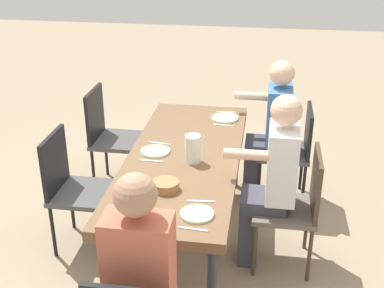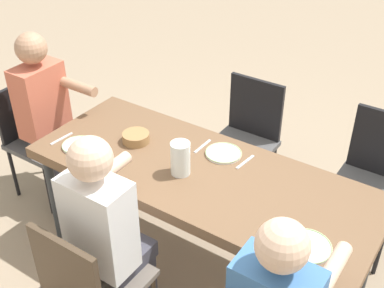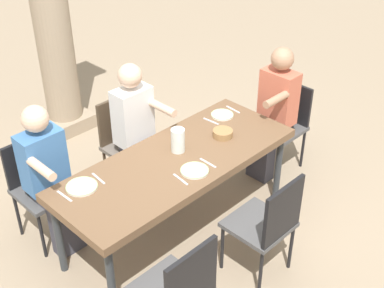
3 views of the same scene
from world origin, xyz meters
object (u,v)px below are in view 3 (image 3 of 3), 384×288
(diner_man_white, at_px, (274,110))
(bread_basket, at_px, (223,133))
(chair_head_east, at_px, (284,120))
(chair_mid_north, at_px, (126,139))
(diner_woman_green, at_px, (138,129))
(chair_west_north, at_px, (39,182))
(stone_column_centre, at_px, (50,9))
(plate_0, at_px, (82,186))
(plate_2, at_px, (222,115))
(dining_table, at_px, (177,166))
(water_pitcher, at_px, (178,141))
(chair_mid_south, at_px, (268,222))
(plate_1, at_px, (195,170))
(diner_guest_third, at_px, (49,176))

(diner_man_white, xyz_separation_m, bread_basket, (-0.76, -0.03, 0.08))
(chair_head_east, height_order, diner_man_white, diner_man_white)
(chair_mid_north, height_order, diner_woman_green, diner_woman_green)
(chair_west_north, distance_m, chair_head_east, 2.39)
(chair_mid_north, distance_m, stone_column_centre, 1.63)
(chair_west_north, height_order, diner_man_white, diner_man_white)
(chair_mid_north, relative_size, plate_0, 3.84)
(chair_mid_north, bearing_deg, plate_2, -44.22)
(dining_table, height_order, diner_woman_green, diner_woman_green)
(chair_west_north, height_order, bread_basket, chair_west_north)
(dining_table, bearing_deg, chair_west_north, 133.88)
(diner_woman_green, relative_size, plate_2, 6.38)
(chair_mid_north, bearing_deg, plate_0, -146.09)
(chair_head_east, distance_m, water_pitcher, 1.41)
(diner_woman_green, relative_size, bread_basket, 7.71)
(chair_head_east, distance_m, diner_man_white, 0.27)
(chair_mid_south, xyz_separation_m, plate_1, (-0.16, 0.61, 0.24))
(diner_woman_green, distance_m, water_pitcher, 0.58)
(diner_man_white, relative_size, water_pitcher, 6.52)
(chair_mid_north, xyz_separation_m, diner_guest_third, (-0.93, -0.21, 0.17))
(chair_mid_south, xyz_separation_m, chair_head_east, (1.32, 0.83, -0.02))
(diner_guest_third, xyz_separation_m, plate_1, (0.77, -0.84, 0.08))
(chair_west_north, bearing_deg, diner_man_white, -21.87)
(chair_west_north, relative_size, bread_basket, 5.15)
(chair_head_east, bearing_deg, diner_woman_green, 154.03)
(plate_2, bearing_deg, chair_mid_south, -121.46)
(chair_head_east, relative_size, plate_0, 3.72)
(stone_column_centre, bearing_deg, chair_west_north, -129.21)
(dining_table, xyz_separation_m, bread_basket, (0.51, -0.03, 0.09))
(diner_man_white, bearing_deg, chair_head_east, 0.88)
(diner_man_white, height_order, plate_1, diner_man_white)
(chair_mid_south, height_order, diner_man_white, diner_man_white)
(chair_head_east, bearing_deg, bread_basket, -178.08)
(plate_2, xyz_separation_m, bread_basket, (-0.26, -0.24, 0.02))
(chair_mid_south, bearing_deg, plate_1, 104.39)
(stone_column_centre, relative_size, plate_1, 12.73)
(water_pitcher, bearing_deg, diner_man_white, -4.01)
(diner_man_white, bearing_deg, bread_basket, -177.82)
(chair_west_north, xyz_separation_m, stone_column_centre, (1.11, 1.37, 0.87))
(plate_1, bearing_deg, dining_table, 84.18)
(plate_1, bearing_deg, plate_2, 28.27)
(chair_mid_south, distance_m, chair_head_east, 1.55)
(dining_table, bearing_deg, chair_mid_south, -80.75)
(chair_mid_north, relative_size, chair_mid_south, 0.98)
(chair_west_north, bearing_deg, plate_0, -86.11)
(chair_head_east, distance_m, plate_1, 1.51)
(chair_mid_south, distance_m, plate_2, 1.24)
(chair_mid_north, xyz_separation_m, diner_man_white, (1.13, -0.83, 0.19))
(dining_table, distance_m, diner_woman_green, 0.65)
(plate_0, bearing_deg, plate_1, -31.60)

